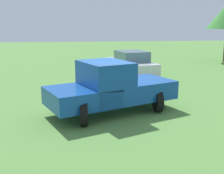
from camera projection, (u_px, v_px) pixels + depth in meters
ground_plane at (113, 108)px, 10.36m from camera, size 80.00×80.00×0.00m
pickup_truck at (109, 87)px, 9.60m from camera, size 3.34×4.79×1.80m
sedan_near at (131, 64)px, 16.92m from camera, size 4.66×2.62×1.46m
traffic_cone at (159, 82)px, 13.54m from camera, size 0.32×0.32×0.55m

